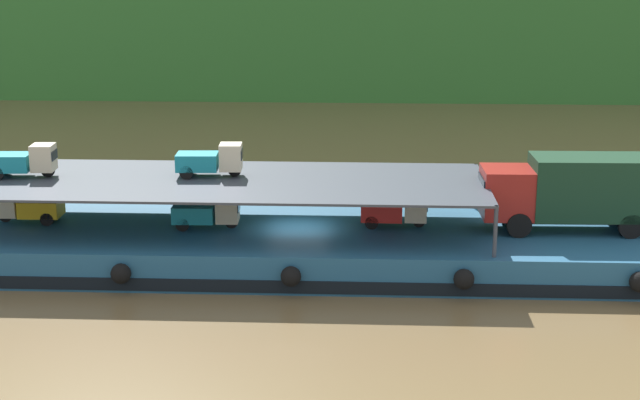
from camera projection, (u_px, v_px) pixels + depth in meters
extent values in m
plane|color=brown|center=(299.00, 262.00, 40.04)|extent=(400.00, 400.00, 0.00)
cube|color=#23567A|center=(299.00, 245.00, 39.85)|extent=(32.18, 8.06, 1.50)
cube|color=black|center=(291.00, 287.00, 36.04)|extent=(31.53, 0.06, 0.50)
sphere|color=black|center=(121.00, 274.00, 36.01)|extent=(0.78, 0.78, 0.78)
sphere|color=black|center=(291.00, 276.00, 35.71)|extent=(0.78, 0.78, 0.78)
sphere|color=black|center=(464.00, 279.00, 35.40)|extent=(0.78, 0.78, 0.78)
sphere|color=black|center=(640.00, 282.00, 35.10)|extent=(0.78, 0.78, 0.78)
cube|color=maroon|center=(506.00, 192.00, 38.93)|extent=(2.04, 2.22, 2.00)
cube|color=#192833|center=(481.00, 184.00, 38.87)|extent=(0.10, 1.84, 0.60)
cube|color=#193823|center=(591.00, 187.00, 38.77)|extent=(4.84, 2.39, 2.50)
cube|color=black|center=(588.00, 218.00, 39.10)|extent=(6.83, 1.51, 0.20)
cylinder|color=black|center=(511.00, 212.00, 40.17)|extent=(1.01, 0.30, 1.00)
cylinder|color=black|center=(519.00, 225.00, 38.22)|extent=(1.01, 0.30, 1.00)
cylinder|color=black|center=(617.00, 213.00, 40.05)|extent=(1.01, 0.30, 1.00)
cylinder|color=black|center=(631.00, 226.00, 38.09)|extent=(1.01, 0.30, 1.00)
cylinder|color=#383D47|center=(475.00, 186.00, 42.47)|extent=(0.16, 0.16, 2.00)
cylinder|color=#383D47|center=(495.00, 232.00, 35.62)|extent=(0.16, 0.16, 2.00)
cube|color=#383D47|center=(207.00, 181.00, 39.34)|extent=(22.98, 7.26, 0.10)
cube|color=gold|center=(41.00, 208.00, 40.29)|extent=(1.71, 1.21, 0.70)
cube|color=beige|center=(8.00, 203.00, 40.29)|extent=(0.91, 1.01, 1.10)
cylinder|color=black|center=(6.00, 215.00, 40.43)|extent=(0.56, 0.14, 0.56)
cylinder|color=black|center=(55.00, 213.00, 40.87)|extent=(0.56, 0.14, 0.56)
cylinder|color=black|center=(47.00, 219.00, 39.85)|extent=(0.56, 0.14, 0.56)
cube|color=teal|center=(194.00, 213.00, 39.50)|extent=(1.73, 1.25, 0.70)
cube|color=beige|center=(228.00, 209.00, 39.42)|extent=(0.93, 1.02, 1.10)
cube|color=#19232D|center=(239.00, 206.00, 39.38)|extent=(0.06, 0.85, 0.38)
cylinder|color=black|center=(231.00, 221.00, 39.55)|extent=(0.56, 0.15, 0.56)
cylinder|color=black|center=(183.00, 225.00, 39.08)|extent=(0.56, 0.15, 0.56)
cylinder|color=black|center=(187.00, 218.00, 40.11)|extent=(0.56, 0.15, 0.56)
cube|color=red|center=(382.00, 211.00, 39.76)|extent=(1.75, 1.27, 0.70)
cube|color=beige|center=(416.00, 207.00, 39.59)|extent=(0.94, 1.04, 1.10)
cube|color=#19232D|center=(427.00, 205.00, 39.52)|extent=(0.07, 0.85, 0.38)
cylinder|color=black|center=(419.00, 220.00, 39.71)|extent=(0.57, 0.16, 0.56)
cylinder|color=black|center=(372.00, 223.00, 39.37)|extent=(0.57, 0.16, 0.56)
cylinder|color=black|center=(373.00, 216.00, 40.39)|extent=(0.57, 0.16, 0.56)
cube|color=teal|center=(10.00, 162.00, 39.64)|extent=(1.77, 1.30, 0.70)
cube|color=beige|center=(43.00, 158.00, 39.60)|extent=(0.96, 1.05, 1.10)
cube|color=#19232D|center=(54.00, 155.00, 39.58)|extent=(0.09, 0.85, 0.38)
cylinder|color=black|center=(48.00, 170.00, 39.75)|extent=(0.57, 0.17, 0.56)
cylinder|color=black|center=(5.00, 168.00, 40.24)|extent=(0.57, 0.17, 0.56)
cube|color=teal|center=(197.00, 162.00, 39.78)|extent=(1.76, 1.28, 0.70)
cube|color=beige|center=(231.00, 157.00, 39.73)|extent=(0.95, 1.04, 1.10)
cube|color=#19232D|center=(242.00, 154.00, 39.70)|extent=(0.08, 0.85, 0.38)
cylinder|color=black|center=(235.00, 170.00, 39.87)|extent=(0.57, 0.17, 0.56)
cylinder|color=black|center=(186.00, 173.00, 39.35)|extent=(0.57, 0.17, 0.56)
cylinder|color=black|center=(190.00, 167.00, 40.38)|extent=(0.57, 0.17, 0.56)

